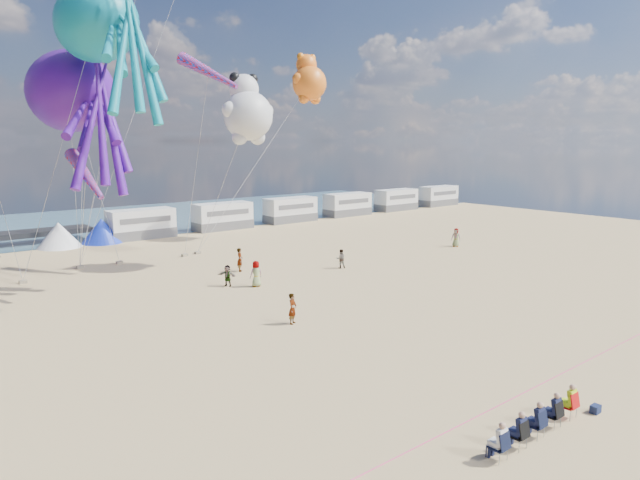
% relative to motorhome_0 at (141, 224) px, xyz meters
% --- Properties ---
extents(ground, '(120.00, 120.00, 0.00)m').
position_rel_motorhome_0_xyz_m(ground, '(-6.00, -40.00, -1.50)').
color(ground, tan).
rests_on(ground, ground).
extents(water, '(120.00, 120.00, 0.00)m').
position_rel_motorhome_0_xyz_m(water, '(-6.00, 15.00, -1.48)').
color(water, '#3E6376').
rests_on(water, ground).
extents(motorhome_0, '(6.60, 2.50, 3.00)m').
position_rel_motorhome_0_xyz_m(motorhome_0, '(0.00, 0.00, 0.00)').
color(motorhome_0, silver).
rests_on(motorhome_0, ground).
extents(motorhome_1, '(6.60, 2.50, 3.00)m').
position_rel_motorhome_0_xyz_m(motorhome_1, '(9.50, 0.00, 0.00)').
color(motorhome_1, silver).
rests_on(motorhome_1, ground).
extents(motorhome_2, '(6.60, 2.50, 3.00)m').
position_rel_motorhome_0_xyz_m(motorhome_2, '(19.00, 0.00, 0.00)').
color(motorhome_2, silver).
rests_on(motorhome_2, ground).
extents(motorhome_3, '(6.60, 2.50, 3.00)m').
position_rel_motorhome_0_xyz_m(motorhome_3, '(28.50, 0.00, 0.00)').
color(motorhome_3, silver).
rests_on(motorhome_3, ground).
extents(motorhome_4, '(6.60, 2.50, 3.00)m').
position_rel_motorhome_0_xyz_m(motorhome_4, '(38.00, 0.00, 0.00)').
color(motorhome_4, silver).
rests_on(motorhome_4, ground).
extents(motorhome_5, '(6.60, 2.50, 3.00)m').
position_rel_motorhome_0_xyz_m(motorhome_5, '(47.50, 0.00, 0.00)').
color(motorhome_5, silver).
rests_on(motorhome_5, ground).
extents(tent_white, '(4.00, 4.00, 2.40)m').
position_rel_motorhome_0_xyz_m(tent_white, '(-8.00, 0.00, -0.30)').
color(tent_white, white).
rests_on(tent_white, ground).
extents(tent_blue, '(4.00, 4.00, 2.40)m').
position_rel_motorhome_0_xyz_m(tent_blue, '(-4.00, 0.00, -0.30)').
color(tent_blue, '#1933CC').
rests_on(tent_blue, ground).
extents(spectator_row, '(6.10, 0.90, 1.30)m').
position_rel_motorhome_0_xyz_m(spectator_row, '(-5.63, -47.08, -0.85)').
color(spectator_row, black).
rests_on(spectator_row, ground).
extents(cooler_navy, '(0.38, 0.28, 0.30)m').
position_rel_motorhome_0_xyz_m(cooler_navy, '(-2.31, -47.58, -1.35)').
color(cooler_navy, '#162046').
rests_on(cooler_navy, ground).
extents(rope_line, '(34.00, 0.03, 0.03)m').
position_rel_motorhome_0_xyz_m(rope_line, '(-6.00, -45.00, -1.48)').
color(rope_line, '#F2338C').
rests_on(rope_line, ground).
extents(standing_person, '(0.74, 0.67, 1.71)m').
position_rel_motorhome_0_xyz_m(standing_person, '(-4.69, -32.17, -0.65)').
color(standing_person, tan).
rests_on(standing_person, ground).
extents(beachgoer_0, '(0.67, 0.76, 1.75)m').
position_rel_motorhome_0_xyz_m(beachgoer_0, '(21.11, -23.43, -0.62)').
color(beachgoer_0, '#7F6659').
rests_on(beachgoer_0, ground).
extents(beachgoer_4, '(0.74, 0.93, 1.48)m').
position_rel_motorhome_0_xyz_m(beachgoer_4, '(-3.23, -22.73, -0.76)').
color(beachgoer_4, '#7F6659').
rests_on(beachgoer_4, ground).
extents(beachgoer_5, '(1.35, 1.71, 1.81)m').
position_rel_motorhome_0_xyz_m(beachgoer_5, '(-0.18, -19.40, -0.59)').
color(beachgoer_5, '#7F6659').
rests_on(beachgoer_5, ground).
extents(beachgoer_6, '(0.71, 0.52, 1.79)m').
position_rel_motorhome_0_xyz_m(beachgoer_6, '(-1.76, -24.08, -0.60)').
color(beachgoer_6, '#7F6659').
rests_on(beachgoer_6, ground).
extents(beachgoer_7, '(0.87, 0.78, 1.50)m').
position_rel_motorhome_0_xyz_m(beachgoer_7, '(6.54, -23.46, -0.75)').
color(beachgoer_7, '#7F6659').
rests_on(beachgoer_7, ground).
extents(sandbag_a, '(0.50, 0.35, 0.22)m').
position_rel_motorhome_0_xyz_m(sandbag_a, '(-13.96, -12.96, -1.39)').
color(sandbag_a, gray).
rests_on(sandbag_a, ground).
extents(sandbag_b, '(0.50, 0.35, 0.22)m').
position_rel_motorhome_0_xyz_m(sandbag_b, '(-6.32, -10.77, -1.39)').
color(sandbag_b, gray).
rests_on(sandbag_b, ground).
extents(sandbag_c, '(0.50, 0.35, 0.22)m').
position_rel_motorhome_0_xyz_m(sandbag_c, '(0.54, -11.13, -1.39)').
color(sandbag_c, gray).
rests_on(sandbag_c, ground).
extents(sandbag_d, '(0.50, 0.35, 0.22)m').
position_rel_motorhome_0_xyz_m(sandbag_d, '(-0.84, -11.39, -1.39)').
color(sandbag_d, gray).
rests_on(sandbag_d, ground).
extents(sandbag_e, '(0.50, 0.35, 0.22)m').
position_rel_motorhome_0_xyz_m(sandbag_e, '(-9.37, -10.56, -1.39)').
color(sandbag_e, gray).
rests_on(sandbag_e, ground).
extents(kite_octopus_teal, '(5.00, 10.24, 11.37)m').
position_rel_motorhome_0_xyz_m(kite_octopus_teal, '(-9.51, -18.16, 15.72)').
color(kite_octopus_teal, '#0E8296').
extents(kite_octopus_purple, '(7.54, 11.79, 12.48)m').
position_rel_motorhome_0_xyz_m(kite_octopus_purple, '(-9.51, -11.75, 11.92)').
color(kite_octopus_purple, '#47108E').
extents(kite_panda, '(5.12, 4.89, 6.47)m').
position_rel_motorhome_0_xyz_m(kite_panda, '(1.70, -18.05, 10.29)').
color(kite_panda, silver).
extents(kite_teddy_orange, '(4.62, 4.41, 5.82)m').
position_rel_motorhome_0_xyz_m(kite_teddy_orange, '(13.70, -10.55, 14.00)').
color(kite_teddy_orange, orange).
extents(windsock_mid, '(3.15, 5.46, 5.52)m').
position_rel_motorhome_0_xyz_m(windsock_mid, '(-1.07, -17.06, 13.42)').
color(windsock_mid, red).
extents(windsock_right, '(1.10, 5.39, 5.36)m').
position_rel_motorhome_0_xyz_m(windsock_right, '(-11.01, -18.88, 6.25)').
color(windsock_right, red).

